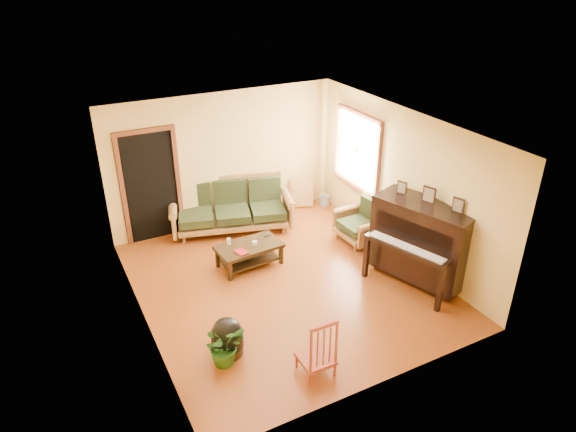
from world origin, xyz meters
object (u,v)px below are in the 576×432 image
sofa (232,207)px  piano (421,243)px  footstool (227,341)px  armchair (360,221)px  potted_plant (224,344)px  ceramic_crock (325,200)px  red_chair (316,345)px  coffee_table (249,255)px

sofa → piano: bearing=-39.8°
piano → footstool: 3.45m
armchair → footstool: armchair is taller
potted_plant → armchair: bearing=28.8°
sofa → armchair: 2.43m
ceramic_crock → sofa: bearing=-177.4°
sofa → red_chair: sofa is taller
red_chair → sofa: bearing=83.4°
footstool → ceramic_crock: size_ratio=1.81×
coffee_table → red_chair: red_chair is taller
armchair → sofa: bearing=140.1°
red_chair → coffee_table: bearing=84.7°
armchair → red_chair: red_chair is taller
coffee_table → sofa: bearing=80.3°
potted_plant → ceramic_crock: bearing=43.7°
piano → ceramic_crock: size_ratio=6.55×
piano → potted_plant: 3.54m
piano → coffee_table: bearing=124.9°
footstool → ceramic_crock: footstool is taller
armchair → footstool: 3.71m
footstool → sofa: bearing=66.9°
armchair → red_chair: bearing=-135.6°
red_chair → footstool: bearing=136.1°
footstool → red_chair: 1.24m
coffee_table → red_chair: (-0.27, -2.72, 0.25)m
piano → ceramic_crock: 3.15m
sofa → armchair: sofa is taller
ceramic_crock → footstool: bearing=-136.8°
armchair → piano: (0.12, -1.51, 0.28)m
piano → potted_plant: size_ratio=2.61×
red_chair → ceramic_crock: red_chair is taller
coffee_table → armchair: bearing=-4.2°
sofa → piano: 3.63m
piano → potted_plant: (-3.50, -0.35, -0.39)m
coffee_table → footstool: (-1.14, -1.87, 0.01)m
coffee_table → ceramic_crock: coffee_table is taller
armchair → piano: bearing=-87.7°
armchair → potted_plant: size_ratio=1.39×
sofa → red_chair: (-0.50, -4.05, -0.04)m
piano → sofa: bearing=105.5°
armchair → footstool: bearing=-154.7°
piano → footstool: bearing=164.6°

